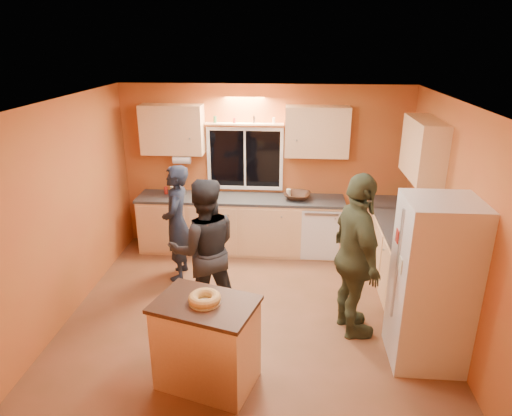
# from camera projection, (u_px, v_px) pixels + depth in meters

# --- Properties ---
(ground) EXTENTS (4.50, 4.50, 0.00)m
(ground) POSITION_uv_depth(u_px,v_px,m) (254.00, 308.00, 5.82)
(ground) COLOR brown
(ground) RESTS_ON ground
(room_shell) EXTENTS (4.54, 4.04, 2.61)m
(room_shell) POSITION_uv_depth(u_px,v_px,m) (266.00, 178.00, 5.63)
(room_shell) COLOR #B1692D
(room_shell) RESTS_ON ground
(back_counter) EXTENTS (4.23, 0.62, 0.90)m
(back_counter) POSITION_uv_depth(u_px,v_px,m) (263.00, 225.00, 7.25)
(back_counter) COLOR #DDAE74
(back_counter) RESTS_ON ground
(right_counter) EXTENTS (0.62, 1.84, 0.90)m
(right_counter) POSITION_uv_depth(u_px,v_px,m) (404.00, 264.00, 5.99)
(right_counter) COLOR #DDAE74
(right_counter) RESTS_ON ground
(refrigerator) EXTENTS (0.72, 0.70, 1.80)m
(refrigerator) POSITION_uv_depth(u_px,v_px,m) (432.00, 284.00, 4.62)
(refrigerator) COLOR silver
(refrigerator) RESTS_ON ground
(island) EXTENTS (1.09, 0.89, 0.91)m
(island) POSITION_uv_depth(u_px,v_px,m) (207.00, 342.00, 4.43)
(island) COLOR #DDAE74
(island) RESTS_ON ground
(bundt_pastry) EXTENTS (0.31, 0.31, 0.09)m
(bundt_pastry) POSITION_uv_depth(u_px,v_px,m) (205.00, 298.00, 4.25)
(bundt_pastry) COLOR tan
(bundt_pastry) RESTS_ON island
(person_left) EXTENTS (0.43, 0.63, 1.65)m
(person_left) POSITION_uv_depth(u_px,v_px,m) (177.00, 223.00, 6.34)
(person_left) COLOR black
(person_left) RESTS_ON ground
(person_center) EXTENTS (1.01, 0.89, 1.76)m
(person_center) POSITION_uv_depth(u_px,v_px,m) (204.00, 250.00, 5.41)
(person_center) COLOR black
(person_center) RESTS_ON ground
(person_right) EXTENTS (0.71, 1.20, 1.92)m
(person_right) POSITION_uv_depth(u_px,v_px,m) (356.00, 257.00, 5.04)
(person_right) COLOR #383D27
(person_right) RESTS_ON ground
(mixing_bowl) EXTENTS (0.47, 0.47, 0.10)m
(mixing_bowl) POSITION_uv_depth(u_px,v_px,m) (297.00, 196.00, 7.04)
(mixing_bowl) COLOR black
(mixing_bowl) RESTS_ON back_counter
(utensil_crock) EXTENTS (0.14, 0.14, 0.17)m
(utensil_crock) POSITION_uv_depth(u_px,v_px,m) (175.00, 191.00, 7.15)
(utensil_crock) COLOR beige
(utensil_crock) RESTS_ON back_counter
(potted_plant) EXTENTS (0.28, 0.24, 0.30)m
(potted_plant) POSITION_uv_depth(u_px,v_px,m) (433.00, 250.00, 5.03)
(potted_plant) COLOR gray
(potted_plant) RESTS_ON right_counter
(red_box) EXTENTS (0.17, 0.13, 0.07)m
(red_box) POSITION_uv_depth(u_px,v_px,m) (406.00, 233.00, 5.72)
(red_box) COLOR #AB231A
(red_box) RESTS_ON right_counter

